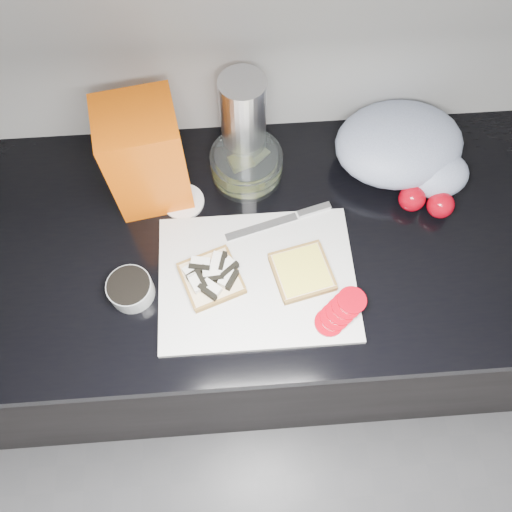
{
  "coord_description": "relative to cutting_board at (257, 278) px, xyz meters",
  "views": [
    {
      "loc": [
        -0.1,
        0.7,
        1.85
      ],
      "look_at": [
        -0.07,
        1.13,
        0.95
      ],
      "focal_mm": 35.0,
      "sensor_mm": 36.0,
      "label": 1
    }
  ],
  "objects": [
    {
      "name": "base_cabinet",
      "position": [
        0.07,
        0.1,
        -0.48
      ],
      "size": [
        3.5,
        0.6,
        0.86
      ],
      "primitive_type": "cube",
      "color": "black",
      "rests_on": "ground"
    },
    {
      "name": "countertop",
      "position": [
        0.07,
        0.1,
        -0.03
      ],
      "size": [
        3.5,
        0.64,
        0.04
      ],
      "primitive_type": "cube",
      "color": "black",
      "rests_on": "base_cabinet"
    },
    {
      "name": "cutting_board",
      "position": [
        0.0,
        0.0,
        0.0
      ],
      "size": [
        0.4,
        0.3,
        0.01
      ],
      "primitive_type": "cube",
      "color": "silver",
      "rests_on": "countertop"
    },
    {
      "name": "bread_left",
      "position": [
        -0.09,
        0.0,
        0.02
      ],
      "size": [
        0.15,
        0.15,
        0.04
      ],
      "rotation": [
        0.0,
        0.0,
        0.34
      ],
      "color": "beige",
      "rests_on": "cutting_board"
    },
    {
      "name": "bread_right",
      "position": [
        0.09,
        0.0,
        0.01
      ],
      "size": [
        0.14,
        0.14,
        0.02
      ],
      "rotation": [
        0.0,
        0.0,
        0.22
      ],
      "color": "beige",
      "rests_on": "cutting_board"
    },
    {
      "name": "tomato_slices",
      "position": [
        0.16,
        -0.09,
        0.02
      ],
      "size": [
        0.12,
        0.11,
        0.02
      ],
      "rotation": [
        0.0,
        0.0,
        0.19
      ],
      "color": "#A70311",
      "rests_on": "cutting_board"
    },
    {
      "name": "knife",
      "position": [
        0.09,
        0.13,
        0.01
      ],
      "size": [
        0.23,
        0.08,
        0.01
      ],
      "rotation": [
        0.0,
        0.0,
        0.27
      ],
      "color": "silver",
      "rests_on": "cutting_board"
    },
    {
      "name": "seed_tub",
      "position": [
        -0.25,
        -0.01,
        0.02
      ],
      "size": [
        0.09,
        0.09,
        0.05
      ],
      "color": "#9CA1A1",
      "rests_on": "countertop"
    },
    {
      "name": "tub_lid",
      "position": [
        -0.15,
        0.2,
        -0.0
      ],
      "size": [
        0.12,
        0.12,
        0.01
      ],
      "primitive_type": "cylinder",
      "rotation": [
        0.0,
        0.0,
        -0.33
      ],
      "color": "white",
      "rests_on": "countertop"
    },
    {
      "name": "glass_bowl",
      "position": [
        -0.0,
        0.26,
        0.03
      ],
      "size": [
        0.16,
        0.16,
        0.07
      ],
      "rotation": [
        0.0,
        0.0,
        0.36
      ],
      "color": "silver",
      "rests_on": "countertop"
    },
    {
      "name": "bread_bag",
      "position": [
        -0.21,
        0.24,
        0.11
      ],
      "size": [
        0.17,
        0.17,
        0.24
      ],
      "primitive_type": "cube",
      "rotation": [
        0.0,
        0.0,
        0.16
      ],
      "color": "#EA4D03",
      "rests_on": "countertop"
    },
    {
      "name": "steel_canister",
      "position": [
        -0.01,
        0.31,
        0.11
      ],
      "size": [
        0.1,
        0.1,
        0.23
      ],
      "primitive_type": "cylinder",
      "color": "silver",
      "rests_on": "countertop"
    },
    {
      "name": "grocery_bag",
      "position": [
        0.34,
        0.27,
        0.05
      ],
      "size": [
        0.3,
        0.26,
        0.13
      ],
      "rotation": [
        0.0,
        0.0,
        0.09
      ],
      "color": "silver",
      "rests_on": "countertop"
    },
    {
      "name": "whole_tomatoes",
      "position": [
        0.38,
        0.14,
        0.02
      ],
      "size": [
        0.12,
        0.08,
        0.06
      ],
      "rotation": [
        0.0,
        0.0,
        -0.03
      ],
      "color": "#A70311",
      "rests_on": "countertop"
    }
  ]
}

